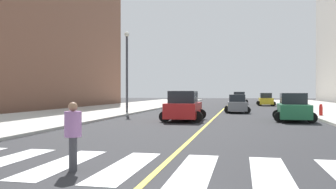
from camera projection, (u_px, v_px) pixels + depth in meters
sidewalk_kerb_west at (53, 116)px, 27.12m from camera, size 10.00×120.00×0.15m
crosswalk_paint at (160, 168)px, 8.95m from camera, size 13.50×4.00×0.01m
lane_divider_paint at (225, 107)px, 44.18m from camera, size 0.16×80.00×0.01m
low_rise_brick_west at (24, 21)px, 47.09m from camera, size 16.00×32.00×22.87m
car_green_nearest at (293, 108)px, 23.49m from camera, size 2.74×4.28×1.88m
car_yellow_second at (266, 100)px, 50.12m from camera, size 2.55×4.08×1.82m
car_gray_third at (237, 104)px, 33.14m from camera, size 2.50×3.89×1.71m
car_red_fourth at (184, 107)px, 23.67m from camera, size 2.87×4.54×2.01m
car_silver_fifth at (239, 98)px, 56.62m from camera, size 2.83×4.48×1.98m
pedestrian_crossing at (73, 133)px, 8.66m from camera, size 0.42×0.42×1.69m
fire_hydrant at (321, 110)px, 26.84m from camera, size 0.26×0.26×0.89m
street_lamp at (127, 65)px, 31.14m from camera, size 0.44×0.44×7.13m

